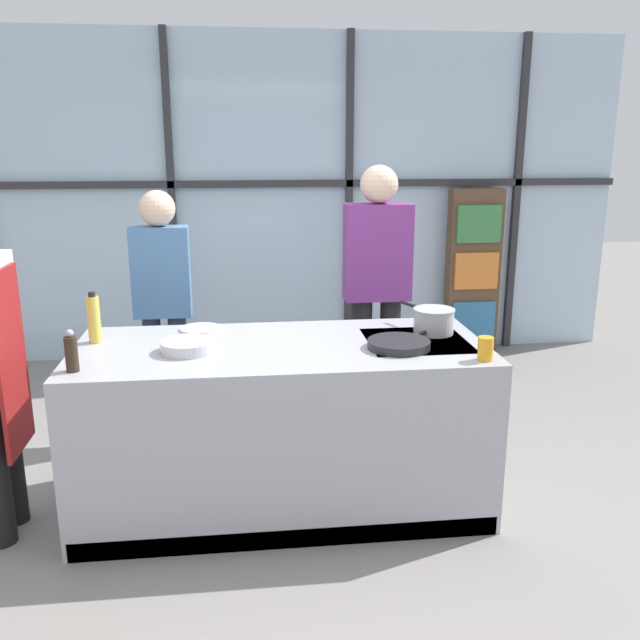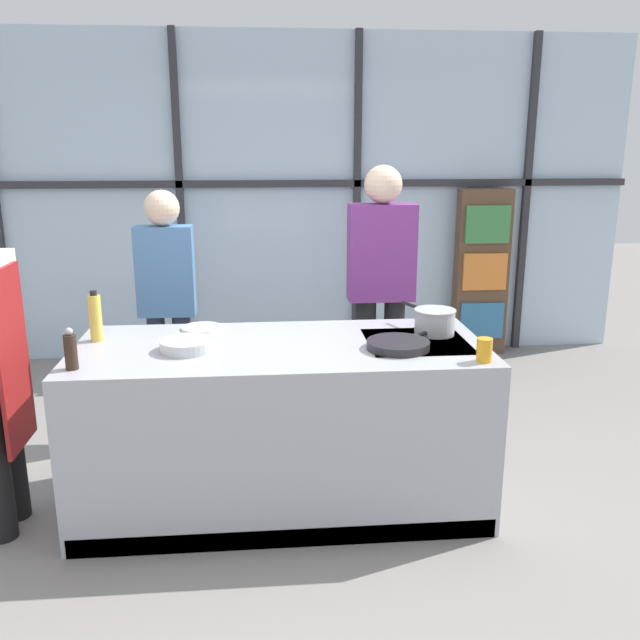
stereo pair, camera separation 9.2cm
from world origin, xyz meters
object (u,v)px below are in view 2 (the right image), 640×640
Objects in this scene: oil_bottle at (95,317)px; pepper_grinder at (71,351)px; white_plate at (202,328)px; juice_glass_near at (484,350)px; spectator_center_left at (381,280)px; spectator_far_left at (167,295)px; saucepan at (434,321)px; mixing_bowl at (187,345)px; frying_pan at (399,344)px.

oil_bottle reaches higher than pepper_grinder.
pepper_grinder is at bearing -130.13° from white_plate.
juice_glass_near is at bearing -1.79° from pepper_grinder.
spectator_center_left is 15.33× the size of juice_glass_near.
spectator_center_left is at bearing -180.00° from spectator_far_left.
spectator_center_left is 0.89m from saucepan.
oil_bottle is (-0.49, 0.22, 0.09)m from mixing_bowl.
juice_glass_near is (1.91, -0.52, -0.07)m from oil_bottle.
mixing_bowl is at bearing 25.78° from pepper_grinder.
spectator_far_left is at bearing 138.93° from frying_pan.
saucepan is at bearing -9.57° from white_plate.
spectator_far_left is 0.89m from oil_bottle.
juice_glass_near is at bearing -15.24° from oil_bottle.
spectator_far_left is 6.00× the size of mixing_bowl.
saucepan is 1.85m from pepper_grinder.
spectator_center_left reaches higher than spectator_far_left.
mixing_bowl is 0.54m from oil_bottle.
spectator_center_left is 6.54× the size of oil_bottle.
white_plate is 0.40m from mixing_bowl.
spectator_far_left reaches higher than white_plate.
spectator_far_left is at bearing 73.38° from oil_bottle.
mixing_bowl is 1.45m from juice_glass_near.
spectator_center_left is 1.58m from mixing_bowl.
spectator_center_left is 8.88× the size of pepper_grinder.
oil_bottle is at bearing 27.14° from spectator_center_left.
frying_pan is 1.57m from pepper_grinder.
frying_pan is 2.07× the size of white_plate.
frying_pan reaches higher than white_plate.
spectator_center_left reaches higher than oil_bottle.
oil_bottle is (-0.25, -0.85, 0.07)m from spectator_far_left.
spectator_center_left is 4.42× the size of saucepan.
spectator_far_left is 8.13× the size of pepper_grinder.
pepper_grinder is (-0.54, -0.64, 0.08)m from white_plate.
spectator_center_left reaches higher than saucepan.
mixing_bowl is at bearing -24.32° from oil_bottle.
pepper_grinder reaches higher than mixing_bowl.
juice_glass_near is at bearing -33.67° from frying_pan.
oil_bottle is (-1.55, 0.28, 0.10)m from frying_pan.
spectator_center_left is 1.14m from frying_pan.
spectator_far_left is 5.99× the size of oil_bottle.
oil_bottle is (-0.53, -0.18, 0.12)m from white_plate.
frying_pan is at bearing -134.60° from saucepan.
spectator_center_left reaches higher than pepper_grinder.
spectator_far_left is 3.42× the size of frying_pan.
white_plate is 0.85× the size of mixing_bowl.
spectator_center_left reaches higher than mixing_bowl.
oil_bottle reaches higher than mixing_bowl.
mixing_bowl is at bearing 42.44° from spectator_center_left.
spectator_center_left is (1.40, 0.00, 0.07)m from spectator_far_left.
oil_bottle is at bearing 88.75° from pepper_grinder.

